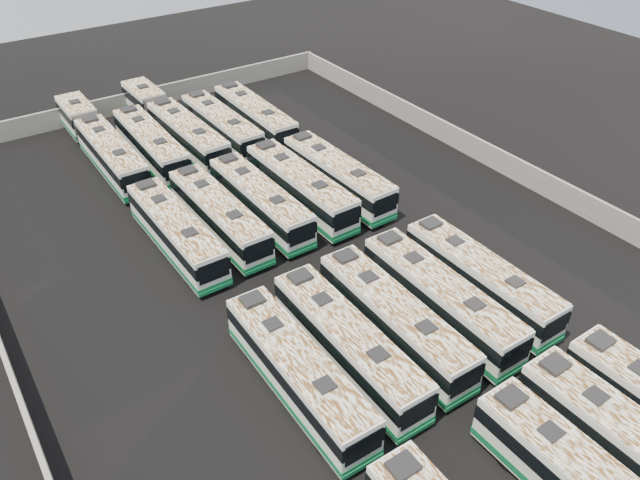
% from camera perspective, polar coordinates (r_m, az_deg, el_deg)
% --- Properties ---
extents(ground, '(140.00, 140.00, 0.00)m').
position_cam_1_polar(ground, '(47.65, 0.48, -2.55)').
color(ground, black).
rests_on(ground, ground).
extents(perimeter_wall, '(45.20, 73.20, 2.20)m').
position_cam_1_polar(perimeter_wall, '(46.98, 0.49, -1.49)').
color(perimeter_wall, slate).
rests_on(perimeter_wall, ground).
extents(bus_front_right, '(3.02, 13.38, 3.76)m').
position_cam_1_polar(bus_front_right, '(37.50, 27.02, -16.99)').
color(bus_front_right, silver).
rests_on(bus_front_right, ground).
extents(bus_midfront_far_left, '(2.96, 13.06, 3.67)m').
position_cam_1_polar(bus_midfront_far_left, '(37.35, -2.03, -11.97)').
color(bus_midfront_far_left, silver).
rests_on(bus_midfront_far_left, ground).
extents(bus_midfront_left, '(2.90, 13.19, 3.71)m').
position_cam_1_polar(bus_midfront_left, '(38.90, 2.58, -9.51)').
color(bus_midfront_left, silver).
rests_on(bus_midfront_left, ground).
extents(bus_midfront_center, '(2.94, 13.18, 3.71)m').
position_cam_1_polar(bus_midfront_center, '(40.75, 6.80, -7.23)').
color(bus_midfront_center, silver).
rests_on(bus_midfront_center, ground).
extents(bus_midfront_right, '(2.90, 13.29, 3.74)m').
position_cam_1_polar(bus_midfront_right, '(42.74, 10.92, -5.27)').
color(bus_midfront_right, silver).
rests_on(bus_midfront_right, ground).
extents(bus_midfront_far_right, '(2.74, 12.84, 3.62)m').
position_cam_1_polar(bus_midfront_far_right, '(45.15, 14.46, -3.39)').
color(bus_midfront_far_right, silver).
rests_on(bus_midfront_far_right, ground).
extents(bus_midback_far_left, '(2.86, 12.97, 3.65)m').
position_cam_1_polar(bus_midback_far_left, '(49.49, -13.00, 0.72)').
color(bus_midback_far_left, silver).
rests_on(bus_midback_far_left, ground).
extents(bus_midback_left, '(2.88, 12.92, 3.63)m').
position_cam_1_polar(bus_midback_left, '(50.84, -9.21, 2.25)').
color(bus_midback_left, silver).
rests_on(bus_midback_left, ground).
extents(bus_midback_center, '(2.84, 12.90, 3.63)m').
position_cam_1_polar(bus_midback_center, '(52.24, -5.48, 3.57)').
color(bus_midback_center, silver).
rests_on(bus_midback_center, ground).
extents(bus_midback_right, '(3.05, 13.44, 3.78)m').
position_cam_1_polar(bus_midback_right, '(53.83, -1.81, 4.86)').
color(bus_midback_right, silver).
rests_on(bus_midback_right, ground).
extents(bus_midback_far_right, '(3.10, 13.23, 3.71)m').
position_cam_1_polar(bus_midback_far_right, '(55.55, 1.61, 5.88)').
color(bus_midback_far_right, silver).
rests_on(bus_midback_far_right, ground).
extents(bus_back_far_left, '(2.81, 20.23, 3.67)m').
position_cam_1_polar(bus_back_far_left, '(65.12, -19.47, 8.47)').
color(bus_back_far_left, silver).
rests_on(bus_back_far_left, ground).
extents(bus_back_left, '(2.99, 13.24, 3.72)m').
position_cam_1_polar(bus_back_left, '(62.92, -15.17, 8.38)').
color(bus_back_left, silver).
rests_on(bus_back_left, ground).
extents(bus_back_center, '(3.27, 20.51, 3.71)m').
position_cam_1_polar(bus_back_center, '(66.93, -13.30, 10.34)').
color(bus_back_center, silver).
rests_on(bus_back_center, ground).
extents(bus_back_right, '(2.88, 12.94, 3.64)m').
position_cam_1_polar(bus_back_right, '(65.38, -8.96, 10.22)').
color(bus_back_right, silver).
rests_on(bus_back_right, ground).
extents(bus_back_far_right, '(2.97, 13.27, 3.73)m').
position_cam_1_polar(bus_back_far_right, '(66.89, -5.97, 11.11)').
color(bus_back_far_right, silver).
rests_on(bus_back_far_right, ground).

